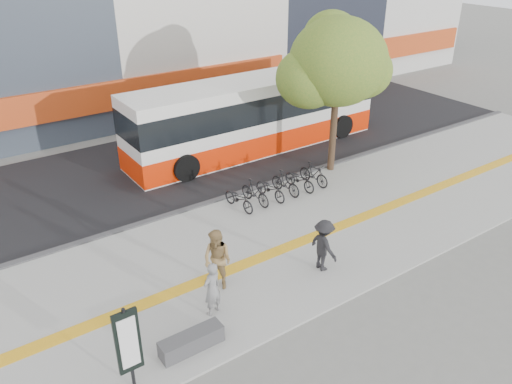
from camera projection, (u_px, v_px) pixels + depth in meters
ground at (253, 288)px, 14.60m from camera, size 120.00×120.00×0.00m
sidewalk at (225, 261)px, 15.67m from camera, size 40.00×7.00×0.08m
tactile_strip at (234, 268)px, 15.29m from camera, size 40.00×0.45×0.01m
street at (130, 176)px, 21.16m from camera, size 40.00×8.00×0.06m
curb at (174, 214)px, 18.22m from camera, size 40.00×0.25×0.14m
bench at (192, 341)px, 12.26m from camera, size 1.60×0.45×0.45m
signboard at (128, 343)px, 10.74m from camera, size 0.55×0.10×2.20m
street_tree at (336, 63)px, 19.69m from camera, size 4.40×3.80×6.31m
bus at (255, 116)px, 23.10m from camera, size 12.14×2.88×3.23m
bicycle_row at (277, 186)px, 19.24m from camera, size 4.16×1.60×0.90m
seated_woman at (212, 289)px, 13.18m from camera, size 0.65×0.51×1.56m
pedestrian_tan at (217, 260)px, 14.12m from camera, size 0.98×1.08×1.80m
pedestrian_dark at (324, 245)px, 14.93m from camera, size 0.63×1.06×1.63m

